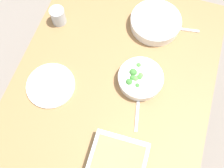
# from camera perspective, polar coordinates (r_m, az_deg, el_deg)

# --- Properties ---
(ground_plane) EXTENTS (6.00, 6.00, 0.00)m
(ground_plane) POSITION_cam_1_polar(r_m,az_deg,el_deg) (1.88, 0.00, -8.68)
(ground_plane) COLOR slate
(dining_table) EXTENTS (1.20, 0.90, 0.74)m
(dining_table) POSITION_cam_1_polar(r_m,az_deg,el_deg) (1.26, 0.00, -1.57)
(dining_table) COLOR olive
(dining_table) RESTS_ON ground_plane
(stew_bowl) EXTENTS (0.25, 0.25, 0.06)m
(stew_bowl) POSITION_cam_1_polar(r_m,az_deg,el_deg) (1.32, 9.63, 13.40)
(stew_bowl) COLOR white
(stew_bowl) RESTS_ON dining_table
(broccoli_bowl) EXTENTS (0.21, 0.21, 0.07)m
(broccoli_bowl) POSITION_cam_1_polar(r_m,az_deg,el_deg) (1.16, 6.26, 1.21)
(broccoli_bowl) COLOR white
(broccoli_bowl) RESTS_ON dining_table
(drink_cup) EXTENTS (0.07, 0.07, 0.08)m
(drink_cup) POSITION_cam_1_polar(r_m,az_deg,el_deg) (1.34, -11.85, 14.45)
(drink_cup) COLOR #B2BCC6
(drink_cup) RESTS_ON dining_table
(side_plate) EXTENTS (0.22, 0.22, 0.01)m
(side_plate) POSITION_cam_1_polar(r_m,az_deg,el_deg) (1.20, -13.44, -0.30)
(side_plate) COLOR white
(side_plate) RESTS_ON dining_table
(spoon_by_stew) EXTENTS (0.04, 0.18, 0.01)m
(spoon_by_stew) POSITION_cam_1_polar(r_m,az_deg,el_deg) (1.35, 14.10, 11.91)
(spoon_by_stew) COLOR silver
(spoon_by_stew) RESTS_ON dining_table
(spoon_by_broccoli) EXTENTS (0.18, 0.05, 0.01)m
(spoon_by_broccoli) POSITION_cam_1_polar(r_m,az_deg,el_deg) (1.14, 5.76, -4.96)
(spoon_by_broccoli) COLOR silver
(spoon_by_broccoli) RESTS_ON dining_table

